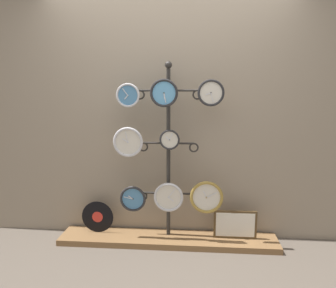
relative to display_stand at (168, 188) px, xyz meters
name	(u,v)px	position (x,y,z in m)	size (l,w,h in m)	color
ground_plane	(165,260)	(0.00, -0.41, -0.55)	(12.00, 12.00, 0.00)	brown
shop_wall	(170,103)	(0.00, 0.16, 0.85)	(4.40, 0.04, 2.80)	gray
low_shelf	(168,239)	(0.00, -0.06, -0.52)	(2.20, 0.36, 0.06)	brown
display_stand	(168,188)	(0.00, 0.00, 0.00)	(0.65, 0.42, 1.80)	#282623
clock_top_left	(128,95)	(-0.38, -0.08, 0.93)	(0.23, 0.04, 0.23)	#4C84B2
clock_top_center	(164,93)	(-0.03, -0.11, 0.95)	(0.26, 0.04, 0.26)	#60A8DB
clock_top_right	(211,93)	(0.40, -0.08, 0.95)	(0.25, 0.04, 0.25)	silver
clock_middle_left	(128,142)	(-0.39, -0.09, 0.48)	(0.30, 0.04, 0.30)	silver
clock_middle_center	(170,140)	(0.02, -0.09, 0.51)	(0.20, 0.04, 0.20)	silver
clock_bottom_left	(133,199)	(-0.35, -0.09, -0.09)	(0.26, 0.04, 0.26)	#4C84B2
clock_bottom_center	(169,197)	(0.01, -0.09, -0.06)	(0.30, 0.04, 0.30)	silver
clock_bottom_right	(206,197)	(0.38, -0.11, -0.05)	(0.32, 0.04, 0.32)	silver
vinyl_record	(98,217)	(-0.74, -0.01, -0.33)	(0.33, 0.01, 0.33)	black
picture_frame	(235,225)	(0.67, -0.03, -0.35)	(0.43, 0.02, 0.29)	#4C381E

